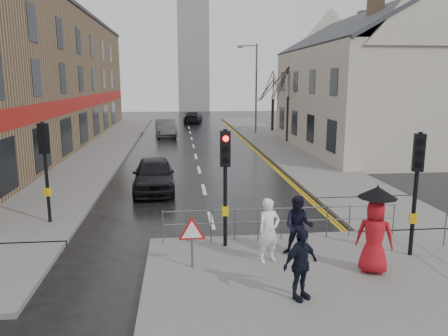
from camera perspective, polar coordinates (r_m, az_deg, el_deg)
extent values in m
plane|color=black|center=(12.74, -0.66, -11.03)|extent=(120.00, 120.00, 0.00)
cube|color=#605E5B|center=(10.36, 18.84, -16.78)|extent=(10.00, 9.00, 0.14)
cube|color=#605E5B|center=(35.48, -14.70, 3.19)|extent=(4.00, 44.00, 0.14)
cube|color=#605E5B|center=(37.82, 5.68, 3.98)|extent=(4.00, 40.00, 0.14)
cube|color=#605E5B|center=(17.25, 20.50, -5.50)|extent=(4.00, 4.20, 0.14)
cube|color=#7D6348|center=(35.47, -24.31, 10.56)|extent=(8.00, 42.00, 10.00)
cube|color=#B7AD9F|center=(32.52, 17.98, 8.38)|extent=(9.00, 16.00, 7.00)
cube|color=#7D6348|center=(28.56, 19.19, 19.47)|extent=(0.70, 0.90, 1.80)
cube|color=#7D6348|center=(36.90, 17.73, 17.56)|extent=(0.70, 0.90, 1.80)
cube|color=gray|center=(73.90, -4.06, 14.48)|extent=(5.00, 5.00, 18.00)
cylinder|color=black|center=(12.38, 0.16, -2.73)|extent=(0.11, 0.11, 3.40)
cube|color=black|center=(12.15, 0.16, 2.53)|extent=(0.28, 0.22, 1.00)
cylinder|color=#FF0C07|center=(11.97, 0.24, 3.85)|extent=(0.16, 0.04, 0.16)
cylinder|color=black|center=(12.01, 0.24, 2.43)|extent=(0.16, 0.04, 0.16)
cylinder|color=black|center=(12.06, 0.23, 1.02)|extent=(0.16, 0.04, 0.16)
cube|color=gold|center=(12.55, 0.16, -5.61)|extent=(0.18, 0.14, 0.28)
cylinder|color=black|center=(12.80, 23.68, -3.24)|extent=(0.11, 0.11, 3.40)
cube|color=black|center=(12.58, 24.10, 1.85)|extent=(0.34, 0.30, 1.00)
cylinder|color=black|center=(12.40, 24.31, 3.11)|extent=(0.16, 0.09, 0.16)
cylinder|color=black|center=(12.44, 24.20, 1.74)|extent=(0.16, 0.09, 0.16)
cylinder|color=black|center=(12.49, 24.09, 0.39)|extent=(0.16, 0.09, 0.16)
cube|color=gold|center=(12.96, 23.46, -6.02)|extent=(0.22, 0.19, 0.28)
cylinder|color=black|center=(15.68, -22.20, -0.59)|extent=(0.11, 0.11, 3.40)
cube|color=black|center=(15.50, -22.51, 3.57)|extent=(0.34, 0.30, 1.00)
cylinder|color=black|center=(15.58, -22.29, 4.74)|extent=(0.16, 0.09, 0.16)
cylinder|color=black|center=(15.61, -22.21, 3.65)|extent=(0.16, 0.09, 0.16)
cylinder|color=black|center=(15.65, -22.13, 2.56)|extent=(0.16, 0.09, 0.16)
cube|color=gold|center=(15.82, -22.03, -2.89)|extent=(0.22, 0.19, 0.28)
cylinder|color=#595B5E|center=(13.05, -7.99, -7.60)|extent=(0.04, 0.04, 1.00)
cylinder|color=#595B5E|center=(14.60, 21.27, -6.22)|extent=(0.04, 0.04, 1.00)
cylinder|color=#595B5E|center=(13.25, 7.55, -5.25)|extent=(7.10, 0.04, 0.04)
cylinder|color=#595B5E|center=(13.37, 7.51, -6.90)|extent=(7.10, 0.04, 0.04)
cylinder|color=#595B5E|center=(14.19, 26.92, -7.19)|extent=(0.04, 0.04, 1.00)
cylinder|color=#595B5E|center=(11.38, -4.18, -10.81)|extent=(0.06, 0.06, 0.85)
cylinder|color=red|center=(11.19, -4.22, -8.32)|extent=(0.80, 0.03, 0.80)
cylinder|color=white|center=(11.17, -4.22, -8.35)|extent=(0.60, 0.03, 0.60)
cylinder|color=#595B5E|center=(40.37, 4.23, 10.26)|extent=(0.16, 0.16, 8.00)
cylinder|color=#595B5E|center=(40.37, 3.29, 15.67)|extent=(1.40, 0.10, 0.10)
cube|color=#595B5E|center=(40.24, 2.12, 15.55)|extent=(0.50, 0.25, 0.18)
cylinder|color=black|center=(34.94, 8.35, 6.32)|extent=(0.26, 0.26, 3.50)
cylinder|color=black|center=(42.84, 6.36, 6.93)|extent=(0.26, 0.26, 3.00)
imported|color=white|center=(11.61, 5.89, -8.10)|extent=(0.73, 0.60, 1.71)
imported|color=black|center=(12.12, 9.71, -7.49)|extent=(1.00, 0.90, 1.66)
imported|color=#AC141B|center=(11.52, 19.06, -8.46)|extent=(1.08, 0.93, 1.86)
cylinder|color=black|center=(11.48, 19.10, -7.99)|extent=(0.02, 0.02, 2.06)
cone|color=black|center=(11.20, 19.43, -2.99)|extent=(0.96, 0.96, 0.28)
imported|color=black|center=(9.81, 9.95, -12.29)|extent=(1.01, 0.79, 1.61)
imported|color=black|center=(19.67, -9.15, -0.85)|extent=(1.95, 4.48, 1.50)
imported|color=#3F4144|center=(39.02, -7.63, 5.19)|extent=(2.09, 4.79, 1.53)
imported|color=black|center=(51.62, -4.07, 6.63)|extent=(2.52, 4.87, 1.35)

